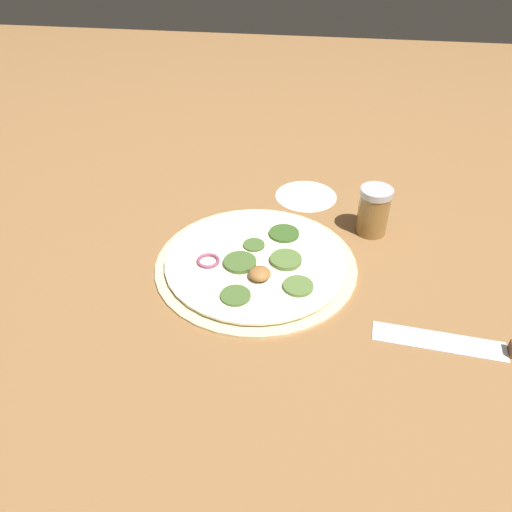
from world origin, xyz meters
The scene contains 4 objects.
ground_plane centered at (0.00, 0.00, 0.00)m, with size 3.00×3.00×0.00m, color olive.
pizza centered at (0.00, 0.00, 0.01)m, with size 0.34×0.34×0.03m.
spice_jar centered at (-0.19, -0.13, 0.05)m, with size 0.06×0.06×0.09m.
flour_patch centered at (-0.07, -0.24, 0.00)m, with size 0.12×0.12×0.00m.
Camera 1 is at (-0.10, 0.65, 0.53)m, focal length 35.00 mm.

